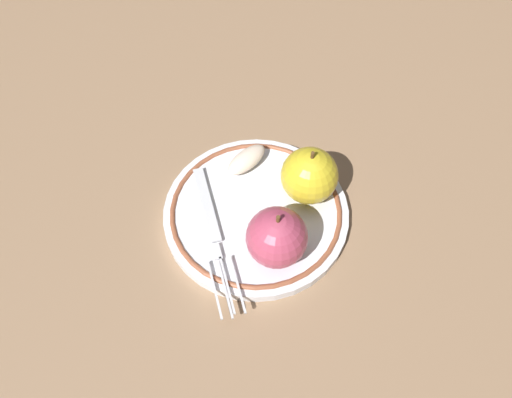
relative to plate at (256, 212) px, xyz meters
name	(u,v)px	position (x,y,z in m)	size (l,w,h in m)	color
ground_plane	(258,230)	(-0.02, -0.01, -0.01)	(2.00, 2.00, 0.00)	#8F6E50
plate	(256,212)	(0.00, 0.00, 0.00)	(0.21, 0.21, 0.02)	white
apple_red_whole	(277,237)	(-0.04, -0.04, 0.04)	(0.06, 0.06, 0.07)	#B3415C
apple_second_whole	(309,176)	(0.04, -0.05, 0.04)	(0.06, 0.06, 0.07)	gold
apple_slice_front	(247,160)	(0.05, 0.04, 0.02)	(0.06, 0.03, 0.02)	#F5DCC4
fork	(212,233)	(-0.05, 0.03, 0.01)	(0.16, 0.13, 0.00)	silver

